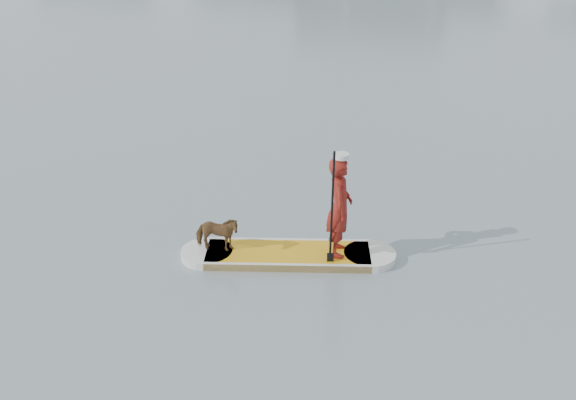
% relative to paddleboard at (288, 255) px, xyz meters
% --- Properties ---
extents(ground, '(140.00, 140.00, 0.00)m').
position_rel_paddleboard_xyz_m(ground, '(1.08, 1.04, -0.06)').
color(ground, slate).
rests_on(ground, ground).
extents(paddleboard, '(3.21, 1.48, 0.12)m').
position_rel_paddleboard_xyz_m(paddleboard, '(0.00, 0.00, 0.00)').
color(paddleboard, gold).
rests_on(paddleboard, ground).
extents(paddler, '(0.50, 0.64, 1.55)m').
position_rel_paddleboard_xyz_m(paddler, '(0.73, 0.21, 0.84)').
color(paddler, maroon).
rests_on(paddler, paddleboard).
extents(white_cap, '(0.22, 0.22, 0.07)m').
position_rel_paddleboard_xyz_m(white_cap, '(0.73, 0.21, 1.65)').
color(white_cap, silver).
rests_on(white_cap, paddler).
extents(dog, '(0.74, 0.44, 0.58)m').
position_rel_paddleboard_xyz_m(dog, '(-1.04, -0.29, 0.35)').
color(dog, '#52331C').
rests_on(dog, paddleboard).
extents(paddle, '(0.11, 0.30, 2.00)m').
position_rel_paddleboard_xyz_m(paddle, '(0.69, -0.08, 0.74)').
color(paddle, black).
rests_on(paddle, ground).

